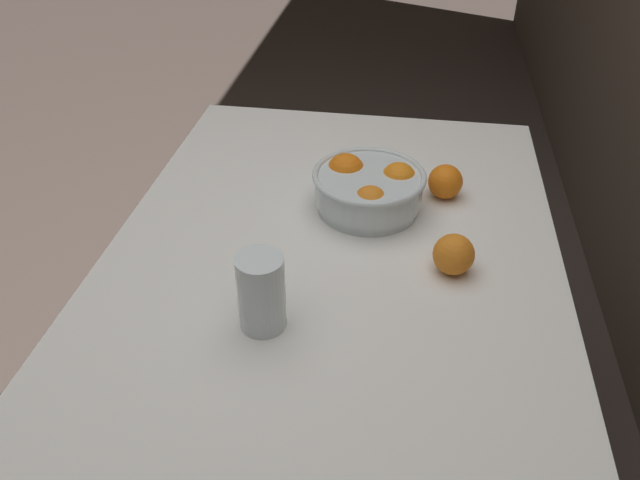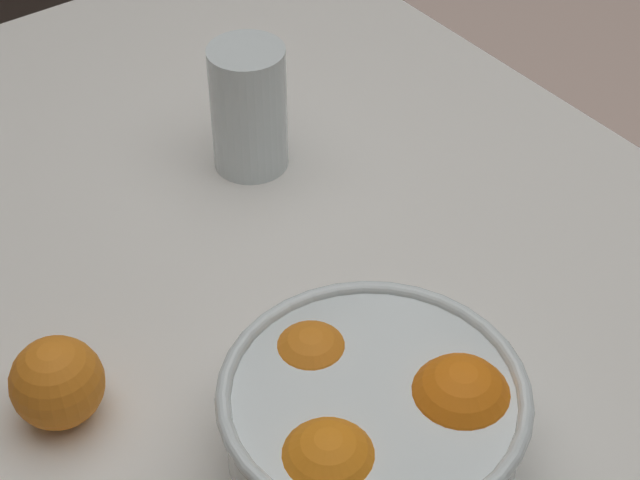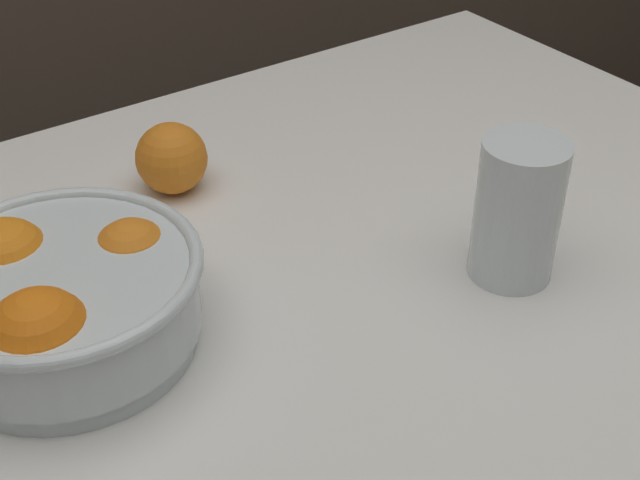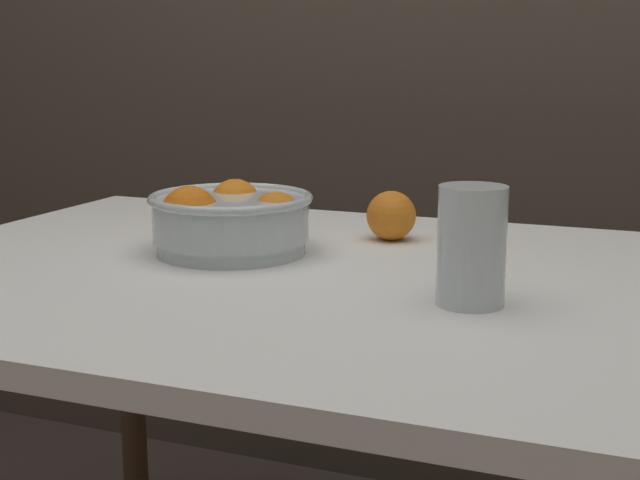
% 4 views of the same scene
% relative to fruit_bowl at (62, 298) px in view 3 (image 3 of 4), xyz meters
% --- Properties ---
extents(dining_table, '(1.25, 0.86, 0.72)m').
position_rel_fruit_bowl_xyz_m(dining_table, '(0.17, -0.05, -0.13)').
color(dining_table, white).
rests_on(dining_table, ground_plane).
extents(fruit_bowl, '(0.23, 0.23, 0.10)m').
position_rel_fruit_bowl_xyz_m(fruit_bowl, '(0.00, 0.00, 0.00)').
color(fruit_bowl, silver).
rests_on(fruit_bowl, dining_table).
extents(juice_glass, '(0.08, 0.08, 0.14)m').
position_rel_fruit_bowl_xyz_m(juice_glass, '(0.37, -0.14, 0.01)').
color(juice_glass, '#F4A314').
rests_on(juice_glass, dining_table).
extents(orange_loose_near_bowl, '(0.08, 0.08, 0.08)m').
position_rel_fruit_bowl_xyz_m(orange_loose_near_bowl, '(0.19, 0.17, -0.01)').
color(orange_loose_near_bowl, orange).
rests_on(orange_loose_near_bowl, dining_table).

